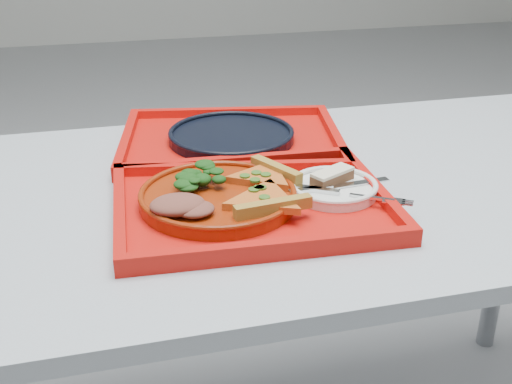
% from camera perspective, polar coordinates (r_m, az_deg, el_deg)
% --- Properties ---
extents(table, '(1.60, 0.80, 0.75)m').
position_cam_1_polar(table, '(1.21, 3.46, -2.31)').
color(table, '#A0A8B4').
rests_on(table, ground).
extents(tray_main, '(0.47, 0.37, 0.01)m').
position_cam_1_polar(tray_main, '(1.07, -0.39, -1.24)').
color(tray_main, '#BD1009').
rests_on(tray_main, table).
extents(tray_far, '(0.51, 0.43, 0.01)m').
position_cam_1_polar(tray_far, '(1.35, -2.19, 4.35)').
color(tray_far, '#BD1009').
rests_on(tray_far, table).
extents(dinner_plate, '(0.26, 0.26, 0.02)m').
position_cam_1_polar(dinner_plate, '(1.06, -3.40, -0.61)').
color(dinner_plate, maroon).
rests_on(dinner_plate, tray_main).
extents(side_plate, '(0.15, 0.15, 0.01)m').
position_cam_1_polar(side_plate, '(1.11, 6.90, 0.20)').
color(side_plate, white).
rests_on(side_plate, tray_main).
extents(navy_plate, '(0.26, 0.26, 0.02)m').
position_cam_1_polar(navy_plate, '(1.34, -2.20, 4.91)').
color(navy_plate, black).
rests_on(navy_plate, tray_far).
extents(pizza_slice_a, '(0.14, 0.16, 0.02)m').
position_cam_1_polar(pizza_slice_a, '(1.02, 0.76, -0.48)').
color(pizza_slice_a, orange).
rests_on(pizza_slice_a, dinner_plate).
extents(pizza_slice_b, '(0.17, 0.16, 0.02)m').
position_cam_1_polar(pizza_slice_b, '(1.11, 0.56, 1.55)').
color(pizza_slice_b, orange).
rests_on(pizza_slice_b, dinner_plate).
extents(salad_heap, '(0.08, 0.08, 0.04)m').
position_cam_1_polar(salad_heap, '(1.08, -5.31, 1.55)').
color(salad_heap, black).
rests_on(salad_heap, dinner_plate).
extents(meat_portion, '(0.09, 0.07, 0.03)m').
position_cam_1_polar(meat_portion, '(1.00, -7.00, -1.12)').
color(meat_portion, brown).
rests_on(meat_portion, dinner_plate).
extents(dessert_bar, '(0.09, 0.06, 0.02)m').
position_cam_1_polar(dessert_bar, '(1.11, 6.78, 1.40)').
color(dessert_bar, '#4C2D19').
rests_on(dessert_bar, side_plate).
extents(knife, '(0.19, 0.03, 0.01)m').
position_cam_1_polar(knife, '(1.10, 7.45, 0.61)').
color(knife, silver).
rests_on(knife, side_plate).
extents(fork, '(0.17, 0.12, 0.01)m').
position_cam_1_polar(fork, '(1.07, 8.22, -0.17)').
color(fork, silver).
rests_on(fork, side_plate).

